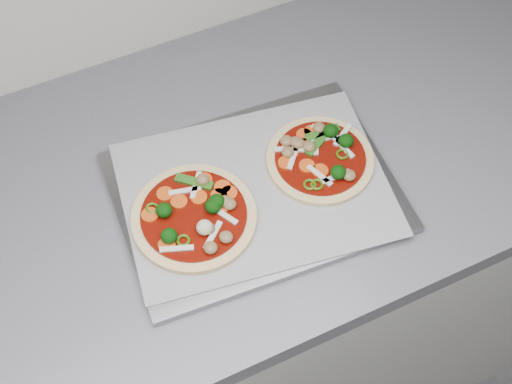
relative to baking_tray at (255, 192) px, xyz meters
name	(u,v)px	position (x,y,z in m)	size (l,w,h in m)	color
base_cabinet	(471,197)	(0.58, 0.06, -0.48)	(3.60, 0.60, 0.86)	silver
baking_tray	(255,192)	(0.00, 0.00, 0.00)	(0.41, 0.30, 0.01)	gray
parchment	(255,189)	(0.00, 0.00, 0.01)	(0.39, 0.29, 0.00)	#9A9A9F
pizza_left	(195,216)	(-0.10, -0.01, 0.02)	(0.19, 0.19, 0.03)	#E2C880
pizza_right	(320,157)	(0.11, 0.01, 0.02)	(0.17, 0.17, 0.03)	#E2C880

